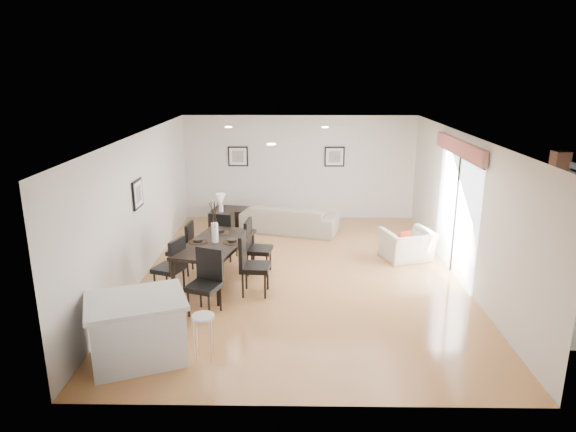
{
  "coord_description": "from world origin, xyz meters",
  "views": [
    {
      "loc": [
        -0.11,
        -9.2,
        3.83
      ],
      "look_at": [
        -0.25,
        0.4,
        1.07
      ],
      "focal_mm": 32.0,
      "sensor_mm": 36.0,
      "label": 1
    }
  ],
  "objects_px": {
    "armchair": "(407,245)",
    "coffee_table": "(234,216)",
    "dining_chair_enear": "(250,261)",
    "sofa": "(289,218)",
    "dining_chair_head": "(207,278)",
    "dining_chair_efar": "(254,244)",
    "kitchen_island": "(138,329)",
    "dining_chair_wfar": "(184,245)",
    "side_table": "(222,225)",
    "dining_chair_foot": "(223,234)",
    "dining_chair_wnear": "(173,263)",
    "bar_stool": "(203,322)",
    "dining_table": "(215,246)"
  },
  "relations": [
    {
      "from": "armchair",
      "to": "dining_chair_head",
      "type": "xyz_separation_m",
      "value": [
        -3.76,
        -2.45,
        0.28
      ]
    },
    {
      "from": "dining_chair_wfar",
      "to": "dining_chair_efar",
      "type": "xyz_separation_m",
      "value": [
        1.34,
        0.02,
        0.03
      ]
    },
    {
      "from": "coffee_table",
      "to": "dining_chair_efar",
      "type": "bearing_deg",
      "value": -66.44
    },
    {
      "from": "sofa",
      "to": "dining_chair_efar",
      "type": "xyz_separation_m",
      "value": [
        -0.65,
        -2.64,
        0.26
      ]
    },
    {
      "from": "dining_chair_enear",
      "to": "sofa",
      "type": "bearing_deg",
      "value": -6.48
    },
    {
      "from": "dining_chair_foot",
      "to": "coffee_table",
      "type": "distance_m",
      "value": 2.61
    },
    {
      "from": "dining_chair_wnear",
      "to": "dining_chair_enear",
      "type": "height_order",
      "value": "dining_chair_enear"
    },
    {
      "from": "armchair",
      "to": "kitchen_island",
      "type": "bearing_deg",
      "value": 24.18
    },
    {
      "from": "dining_chair_head",
      "to": "kitchen_island",
      "type": "xyz_separation_m",
      "value": [
        -0.69,
        -1.45,
        -0.14
      ]
    },
    {
      "from": "dining_chair_enear",
      "to": "coffee_table",
      "type": "relative_size",
      "value": 1.08
    },
    {
      "from": "dining_chair_enear",
      "to": "dining_chair_head",
      "type": "bearing_deg",
      "value": 142.16
    },
    {
      "from": "armchair",
      "to": "bar_stool",
      "type": "relative_size",
      "value": 1.45
    },
    {
      "from": "dining_chair_foot",
      "to": "side_table",
      "type": "height_order",
      "value": "dining_chair_foot"
    },
    {
      "from": "dining_chair_efar",
      "to": "coffee_table",
      "type": "distance_m",
      "value": 3.39
    },
    {
      "from": "dining_chair_foot",
      "to": "side_table",
      "type": "xyz_separation_m",
      "value": [
        -0.24,
        1.48,
        -0.26
      ]
    },
    {
      "from": "dining_chair_wfar",
      "to": "dining_chair_head",
      "type": "distance_m",
      "value": 1.8
    },
    {
      "from": "sofa",
      "to": "kitchen_island",
      "type": "height_order",
      "value": "kitchen_island"
    },
    {
      "from": "armchair",
      "to": "dining_chair_wfar",
      "type": "distance_m",
      "value": 4.54
    },
    {
      "from": "dining_chair_efar",
      "to": "coffee_table",
      "type": "relative_size",
      "value": 1.04
    },
    {
      "from": "armchair",
      "to": "coffee_table",
      "type": "distance_m",
      "value": 4.63
    },
    {
      "from": "dining_chair_foot",
      "to": "kitchen_island",
      "type": "height_order",
      "value": "dining_chair_foot"
    },
    {
      "from": "dining_chair_wnear",
      "to": "dining_chair_enear",
      "type": "relative_size",
      "value": 0.93
    },
    {
      "from": "armchair",
      "to": "bar_stool",
      "type": "height_order",
      "value": "bar_stool"
    },
    {
      "from": "dining_table",
      "to": "dining_chair_foot",
      "type": "height_order",
      "value": "dining_chair_foot"
    },
    {
      "from": "dining_chair_wnear",
      "to": "dining_chair_wfar",
      "type": "bearing_deg",
      "value": -160.09
    },
    {
      "from": "dining_chair_wfar",
      "to": "bar_stool",
      "type": "distance_m",
      "value": 3.23
    },
    {
      "from": "sofa",
      "to": "coffee_table",
      "type": "distance_m",
      "value": 1.57
    },
    {
      "from": "dining_chair_head",
      "to": "kitchen_island",
      "type": "height_order",
      "value": "dining_chair_head"
    },
    {
      "from": "sofa",
      "to": "dining_chair_head",
      "type": "relative_size",
      "value": 2.16
    },
    {
      "from": "dining_table",
      "to": "dining_chair_enear",
      "type": "bearing_deg",
      "value": -20.9
    },
    {
      "from": "dining_table",
      "to": "sofa",
      "type": "bearing_deg",
      "value": 81.46
    },
    {
      "from": "dining_chair_enear",
      "to": "dining_chair_head",
      "type": "relative_size",
      "value": 1.04
    },
    {
      "from": "dining_chair_wnear",
      "to": "dining_chair_head",
      "type": "relative_size",
      "value": 0.97
    },
    {
      "from": "dining_chair_foot",
      "to": "dining_chair_wnear",
      "type": "bearing_deg",
      "value": 83.12
    },
    {
      "from": "dining_table",
      "to": "dining_chair_wnear",
      "type": "height_order",
      "value": "dining_chair_wnear"
    },
    {
      "from": "sofa",
      "to": "kitchen_island",
      "type": "distance_m",
      "value": 6.09
    },
    {
      "from": "bar_stool",
      "to": "dining_chair_efar",
      "type": "bearing_deg",
      "value": 81.95
    },
    {
      "from": "dining_chair_head",
      "to": "dining_chair_foot",
      "type": "relative_size",
      "value": 1.04
    },
    {
      "from": "dining_chair_efar",
      "to": "dining_chair_foot",
      "type": "xyz_separation_m",
      "value": [
        -0.69,
        0.69,
        -0.02
      ]
    },
    {
      "from": "dining_chair_wnear",
      "to": "dining_chair_enear",
      "type": "bearing_deg",
      "value": 111.73
    },
    {
      "from": "coffee_table",
      "to": "dining_chair_wnear",
      "type": "bearing_deg",
      "value": -87.41
    },
    {
      "from": "armchair",
      "to": "bar_stool",
      "type": "xyz_separation_m",
      "value": [
        -3.56,
        -3.9,
        0.26
      ]
    },
    {
      "from": "dining_chair_efar",
      "to": "coffee_table",
      "type": "height_order",
      "value": "dining_chair_efar"
    },
    {
      "from": "armchair",
      "to": "side_table",
      "type": "relative_size",
      "value": 1.54
    },
    {
      "from": "dining_chair_wfar",
      "to": "kitchen_island",
      "type": "xyz_separation_m",
      "value": [
        0.01,
        -3.1,
        -0.11
      ]
    },
    {
      "from": "dining_chair_efar",
      "to": "dining_chair_enear",
      "type": "bearing_deg",
      "value": -172.7
    },
    {
      "from": "dining_chair_enear",
      "to": "coffee_table",
      "type": "xyz_separation_m",
      "value": [
        -0.78,
        4.23,
        -0.41
      ]
    },
    {
      "from": "armchair",
      "to": "dining_chair_enear",
      "type": "relative_size",
      "value": 0.88
    },
    {
      "from": "dining_chair_enear",
      "to": "armchair",
      "type": "bearing_deg",
      "value": -57.11
    },
    {
      "from": "dining_chair_head",
      "to": "dining_chair_enear",
      "type": "bearing_deg",
      "value": 69.07
    }
  ]
}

